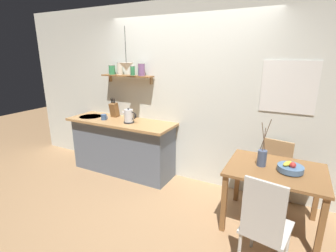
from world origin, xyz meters
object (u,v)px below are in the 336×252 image
object	(u,v)px
twig_vase	(262,157)
dining_chair_near	(264,224)
coffee_mug_by_sink	(104,117)
pendant_lamp	(126,66)
dining_chair_far	(273,170)
fruit_bowl	(290,168)
knife_block	(114,110)
electric_kettle	(129,116)
dining_table	(275,177)

from	to	relation	value
twig_vase	dining_chair_near	bearing A→B (deg)	-78.86
coffee_mug_by_sink	pendant_lamp	world-z (taller)	pendant_lamp
dining_chair_far	twig_vase	size ratio (longest dim) A/B	1.59
dining_chair_far	fruit_bowl	xyz separation A→B (m)	(0.18, -0.46, 0.27)
coffee_mug_by_sink	pendant_lamp	size ratio (longest dim) A/B	0.21
dining_chair_far	knife_block	distance (m)	2.64
dining_chair_near	dining_chair_far	size ratio (longest dim) A/B	1.12
pendant_lamp	twig_vase	bearing A→B (deg)	-7.31
twig_vase	knife_block	distance (m)	2.52
twig_vase	pendant_lamp	distance (m)	2.25
electric_kettle	dining_table	bearing A→B (deg)	-7.18
dining_chair_near	fruit_bowl	size ratio (longest dim) A/B	3.72
pendant_lamp	dining_chair_far	bearing A→B (deg)	4.74
dining_chair_near	coffee_mug_by_sink	size ratio (longest dim) A/B	7.55
twig_vase	pendant_lamp	bearing A→B (deg)	172.69
dining_chair_near	electric_kettle	size ratio (longest dim) A/B	4.00
electric_kettle	knife_block	bearing A→B (deg)	156.60
fruit_bowl	coffee_mug_by_sink	distance (m)	2.82
fruit_bowl	knife_block	bearing A→B (deg)	169.97
twig_vase	knife_block	size ratio (longest dim) A/B	1.71
dining_chair_far	pendant_lamp	xyz separation A→B (m)	(-2.14, -0.18, 1.27)
dining_chair_far	fruit_bowl	world-z (taller)	dining_chair_far
knife_block	fruit_bowl	bearing A→B (deg)	-10.03
dining_chair_near	pendant_lamp	xyz separation A→B (m)	(-2.17, 1.02, 1.25)
dining_chair_far	fruit_bowl	distance (m)	0.57
twig_vase	coffee_mug_by_sink	distance (m)	2.52
fruit_bowl	electric_kettle	distance (m)	2.35
dining_table	pendant_lamp	size ratio (longest dim) A/B	1.68
electric_kettle	coffee_mug_by_sink	size ratio (longest dim) A/B	1.89
dining_table	coffee_mug_by_sink	size ratio (longest dim) A/B	7.90
twig_vase	dining_table	bearing A→B (deg)	-1.19
dining_chair_far	pendant_lamp	size ratio (longest dim) A/B	1.44
dining_table	coffee_mug_by_sink	xyz separation A→B (m)	(-2.66, 0.24, 0.33)
dining_table	twig_vase	bearing A→B (deg)	178.81
pendant_lamp	electric_kettle	bearing A→B (deg)	114.54
dining_chair_far	electric_kettle	size ratio (longest dim) A/B	3.57
electric_kettle	dining_chair_near	bearing A→B (deg)	-25.43
twig_vase	coffee_mug_by_sink	size ratio (longest dim) A/B	4.25
fruit_bowl	dining_chair_far	bearing A→B (deg)	111.39
pendant_lamp	dining_table	bearing A→B (deg)	-6.87
dining_chair_near	knife_block	xyz separation A→B (m)	(-2.62, 1.23, 0.51)
dining_table	fruit_bowl	size ratio (longest dim) A/B	3.89
electric_kettle	coffee_mug_by_sink	bearing A→B (deg)	-175.41
fruit_bowl	coffee_mug_by_sink	bearing A→B (deg)	174.71
fruit_bowl	pendant_lamp	world-z (taller)	pendant_lamp
dining_chair_far	twig_vase	distance (m)	0.56
dining_chair_far	electric_kettle	world-z (taller)	electric_kettle
coffee_mug_by_sink	pendant_lamp	distance (m)	0.95
electric_kettle	pendant_lamp	size ratio (longest dim) A/B	0.40
dining_chair_near	pendant_lamp	size ratio (longest dim) A/B	1.61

